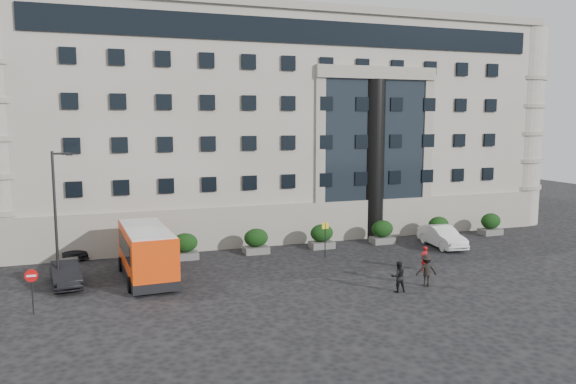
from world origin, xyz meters
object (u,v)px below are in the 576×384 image
object	(u,v)px
white_taxi	(442,237)
pedestrian_b	(398,277)
bus_stop_sign	(325,234)
hedge_a	(185,246)
minibus	(147,251)
hedge_f	(491,224)
street_lamp	(56,215)
hedge_e	(438,228)
pedestrian_c	(426,270)
hedge_b	(256,241)
parked_car_d	(74,233)
parked_car_b	(66,273)
hedge_d	(382,232)
no_entry_sign	(32,282)
pedestrian_a	(424,258)
hedge_c	(322,236)
red_truck	(11,221)
parked_car_c	(73,247)

from	to	relation	value
white_taxi	pedestrian_b	world-z (taller)	pedestrian_b
bus_stop_sign	pedestrian_b	world-z (taller)	bus_stop_sign
hedge_a	minibus	world-z (taller)	minibus
hedge_f	street_lamp	bearing A→B (deg)	-171.95
hedge_e	pedestrian_c	xyz separation A→B (m)	(-8.37, -11.15, 0.02)
hedge_e	white_taxi	size ratio (longest dim) A/B	0.37
hedge_b	hedge_e	bearing A→B (deg)	0.00
street_lamp	white_taxi	size ratio (longest dim) A/B	1.62
pedestrian_b	parked_car_d	bearing A→B (deg)	-39.44
hedge_b	bus_stop_sign	distance (m)	5.19
parked_car_b	hedge_b	bearing A→B (deg)	10.95
hedge_d	pedestrian_b	bearing A→B (deg)	-114.63
hedge_b	hedge_a	bearing A→B (deg)	180.00
hedge_f	pedestrian_c	bearing A→B (deg)	-140.59
hedge_b	no_entry_sign	xyz separation A→B (m)	(-14.20, -8.84, 0.72)
pedestrian_a	hedge_c	bearing A→B (deg)	-77.62
hedge_e	pedestrian_b	world-z (taller)	hedge_e
hedge_a	hedge_f	size ratio (longest dim) A/B	1.00
hedge_e	parked_car_d	size ratio (longest dim) A/B	0.33
hedge_f	hedge_c	bearing A→B (deg)	180.00
hedge_e	minibus	bearing A→B (deg)	-170.05
bus_stop_sign	pedestrian_a	bearing A→B (deg)	-48.20
hedge_c	parked_car_d	bearing A→B (deg)	155.39
hedge_f	no_entry_sign	world-z (taller)	no_entry_sign
hedge_e	street_lamp	size ratio (longest dim) A/B	0.23
pedestrian_a	no_entry_sign	bearing A→B (deg)	-11.22
pedestrian_a	street_lamp	bearing A→B (deg)	-21.50
street_lamp	parked_car_d	size ratio (longest dim) A/B	1.45
hedge_c	red_truck	size ratio (longest dim) A/B	0.30
hedge_b	hedge_f	distance (m)	20.80
hedge_e	pedestrian_a	world-z (taller)	hedge_e
hedge_e	red_truck	xyz separation A→B (m)	(-33.12, 10.65, 0.71)
hedge_d	red_truck	bearing A→B (deg)	159.12
hedge_c	pedestrian_a	bearing A→B (deg)	-64.61
hedge_b	minibus	world-z (taller)	minibus
parked_car_c	pedestrian_c	bearing A→B (deg)	-44.93
pedestrian_b	parked_car_b	bearing A→B (deg)	-14.08
no_entry_sign	red_truck	size ratio (longest dim) A/B	0.38
hedge_e	red_truck	distance (m)	34.80
parked_car_c	street_lamp	bearing A→B (deg)	-101.40
hedge_b	pedestrian_c	distance (m)	13.29
hedge_e	no_entry_sign	bearing A→B (deg)	-163.48
bus_stop_sign	red_truck	bearing A→B (deg)	148.35
hedge_f	parked_car_b	world-z (taller)	hedge_f
pedestrian_b	hedge_e	bearing A→B (deg)	-123.55
parked_car_d	red_truck	bearing A→B (deg)	162.79
hedge_b	parked_car_b	distance (m)	13.49
hedge_c	red_truck	world-z (taller)	red_truck
hedge_a	no_entry_sign	bearing A→B (deg)	-135.52
parked_car_b	parked_car_c	world-z (taller)	parked_car_b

